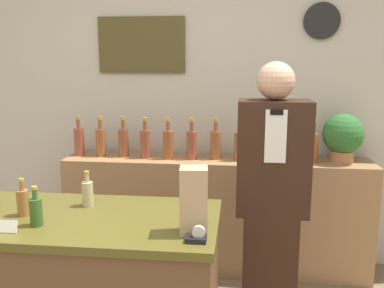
# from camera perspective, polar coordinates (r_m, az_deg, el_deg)

# --- Properties ---
(back_wall) EXTENTS (5.20, 0.09, 2.70)m
(back_wall) POSITION_cam_1_polar(r_m,az_deg,el_deg) (3.50, 0.90, 6.13)
(back_wall) COLOR beige
(back_wall) RESTS_ON ground_plane
(back_shelf) EXTENTS (2.37, 0.37, 0.91)m
(back_shelf) POSITION_cam_1_polar(r_m,az_deg,el_deg) (3.45, 3.22, -9.39)
(back_shelf) COLOR #9E754C
(back_shelf) RESTS_ON ground_plane
(shopkeeper) EXTENTS (0.42, 0.26, 1.66)m
(shopkeeper) POSITION_cam_1_polar(r_m,az_deg,el_deg) (2.61, 10.53, -7.73)
(shopkeeper) COLOR #331E14
(shopkeeper) RESTS_ON ground_plane
(potted_plant) EXTENTS (0.30, 0.30, 0.37)m
(potted_plant) POSITION_cam_1_polar(r_m,az_deg,el_deg) (3.37, 19.48, 1.03)
(potted_plant) COLOR #B27047
(potted_plant) RESTS_ON back_shelf
(paper_bag) EXTENTS (0.13, 0.12, 0.30)m
(paper_bag) POSITION_cam_1_polar(r_m,az_deg,el_deg) (1.91, 0.22, -7.55)
(paper_bag) COLOR tan
(paper_bag) RESTS_ON display_counter
(tape_dispenser) EXTENTS (0.09, 0.06, 0.07)m
(tape_dispenser) POSITION_cam_1_polar(r_m,az_deg,el_deg) (1.87, 0.65, -12.26)
(tape_dispenser) COLOR black
(tape_dispenser) RESTS_ON display_counter
(price_card_right) EXTENTS (0.09, 0.02, 0.06)m
(price_card_right) POSITION_cam_1_polar(r_m,az_deg,el_deg) (2.12, -23.39, -10.07)
(price_card_right) COLOR white
(price_card_right) RESTS_ON display_counter
(counter_bottle_2) EXTENTS (0.06, 0.06, 0.19)m
(counter_bottle_2) POSITION_cam_1_polar(r_m,az_deg,el_deg) (2.30, -21.62, -7.16)
(counter_bottle_2) COLOR #996430
(counter_bottle_2) RESTS_ON display_counter
(counter_bottle_3) EXTENTS (0.06, 0.06, 0.19)m
(counter_bottle_3) POSITION_cam_1_polar(r_m,az_deg,el_deg) (2.14, -20.09, -8.38)
(counter_bottle_3) COLOR #345724
(counter_bottle_3) RESTS_ON display_counter
(counter_bottle_4) EXTENTS (0.06, 0.06, 0.19)m
(counter_bottle_4) POSITION_cam_1_polar(r_m,az_deg,el_deg) (2.34, -13.75, -6.36)
(counter_bottle_4) COLOR tan
(counter_bottle_4) RESTS_ON display_counter
(shelf_bottle_0) EXTENTS (0.08, 0.08, 0.32)m
(shelf_bottle_0) POSITION_cam_1_polar(r_m,az_deg,el_deg) (3.54, -14.82, 0.43)
(shelf_bottle_0) COLOR brown
(shelf_bottle_0) RESTS_ON back_shelf
(shelf_bottle_1) EXTENTS (0.08, 0.08, 0.32)m
(shelf_bottle_1) POSITION_cam_1_polar(r_m,az_deg,el_deg) (3.47, -12.06, 0.35)
(shelf_bottle_1) COLOR brown
(shelf_bottle_1) RESTS_ON back_shelf
(shelf_bottle_2) EXTENTS (0.08, 0.08, 0.32)m
(shelf_bottle_2) POSITION_cam_1_polar(r_m,az_deg,el_deg) (3.43, -9.12, 0.31)
(shelf_bottle_2) COLOR brown
(shelf_bottle_2) RESTS_ON back_shelf
(shelf_bottle_3) EXTENTS (0.08, 0.08, 0.32)m
(shelf_bottle_3) POSITION_cam_1_polar(r_m,az_deg,el_deg) (3.36, -6.25, 0.15)
(shelf_bottle_3) COLOR brown
(shelf_bottle_3) RESTS_ON back_shelf
(shelf_bottle_4) EXTENTS (0.08, 0.08, 0.32)m
(shelf_bottle_4) POSITION_cam_1_polar(r_m,az_deg,el_deg) (3.31, -3.20, 0.06)
(shelf_bottle_4) COLOR brown
(shelf_bottle_4) RESTS_ON back_shelf
(shelf_bottle_5) EXTENTS (0.08, 0.08, 0.32)m
(shelf_bottle_5) POSITION_cam_1_polar(r_m,az_deg,el_deg) (3.30, -0.05, 0.02)
(shelf_bottle_5) COLOR brown
(shelf_bottle_5) RESTS_ON back_shelf
(shelf_bottle_6) EXTENTS (0.08, 0.08, 0.32)m
(shelf_bottle_6) POSITION_cam_1_polar(r_m,az_deg,el_deg) (3.31, 3.14, 0.03)
(shelf_bottle_6) COLOR brown
(shelf_bottle_6) RESTS_ON back_shelf
(shelf_bottle_7) EXTENTS (0.08, 0.08, 0.32)m
(shelf_bottle_7) POSITION_cam_1_polar(r_m,az_deg,el_deg) (3.27, 6.30, -0.15)
(shelf_bottle_7) COLOR brown
(shelf_bottle_7) RESTS_ON back_shelf
(shelf_bottle_8) EXTENTS (0.08, 0.08, 0.32)m
(shelf_bottle_8) POSITION_cam_1_polar(r_m,az_deg,el_deg) (3.30, 9.47, -0.12)
(shelf_bottle_8) COLOR brown
(shelf_bottle_8) RESTS_ON back_shelf
(shelf_bottle_9) EXTENTS (0.08, 0.08, 0.32)m
(shelf_bottle_9) POSITION_cam_1_polar(r_m,az_deg,el_deg) (3.32, 12.62, -0.19)
(shelf_bottle_9) COLOR brown
(shelf_bottle_9) RESTS_ON back_shelf
(shelf_bottle_10) EXTENTS (0.08, 0.08, 0.32)m
(shelf_bottle_10) POSITION_cam_1_polar(r_m,az_deg,el_deg) (3.32, 15.80, -0.35)
(shelf_bottle_10) COLOR brown
(shelf_bottle_10) RESTS_ON back_shelf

